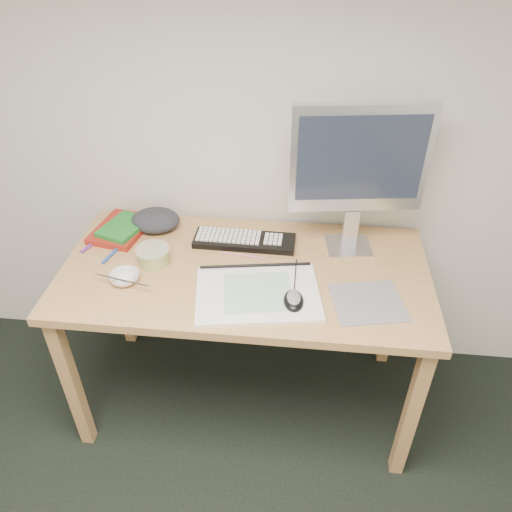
{
  "coord_description": "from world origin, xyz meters",
  "views": [
    {
      "loc": [
        0.31,
        -0.05,
        1.92
      ],
      "look_at": [
        0.16,
        1.41,
        0.83
      ],
      "focal_mm": 35.0,
      "sensor_mm": 36.0,
      "label": 1
    }
  ],
  "objects": [
    {
      "name": "marker_blue",
      "position": [
        -0.42,
        1.47,
        0.76
      ],
      "size": [
        0.05,
        0.14,
        0.01
      ],
      "primitive_type": "cylinder",
      "rotation": [
        0.0,
        1.57,
        1.33
      ],
      "color": "#1E48A7",
      "rests_on": "desk"
    },
    {
      "name": "fruit_tub",
      "position": [
        -0.25,
        1.44,
        0.78
      ],
      "size": [
        0.15,
        0.15,
        0.06
      ],
      "primitive_type": "cylinder",
      "rotation": [
        0.0,
        0.0,
        0.13
      ],
      "color": "#D5D84C",
      "rests_on": "desk"
    },
    {
      "name": "cloth_lump",
      "position": [
        -0.3,
        1.68,
        0.79
      ],
      "size": [
        0.21,
        0.19,
        0.07
      ],
      "primitive_type": "ellipsoid",
      "rotation": [
        0.0,
        0.0,
        0.32
      ],
      "color": "#272A2F",
      "rests_on": "desk"
    },
    {
      "name": "pencil_pink",
      "position": [
        0.09,
        1.51,
        0.75
      ],
      "size": [
        0.18,
        0.03,
        0.01
      ],
      "primitive_type": "cylinder",
      "rotation": [
        0.0,
        1.57,
        -0.11
      ],
      "color": "pink",
      "rests_on": "desk"
    },
    {
      "name": "keyboard",
      "position": [
        0.09,
        1.6,
        0.76
      ],
      "size": [
        0.41,
        0.14,
        0.02
      ],
      "primitive_type": "cube",
      "rotation": [
        0.0,
        0.0,
        -0.02
      ],
      "color": "black",
      "rests_on": "desk"
    },
    {
      "name": "pencil_tan",
      "position": [
        0.12,
        1.42,
        0.75
      ],
      "size": [
        0.15,
        0.09,
        0.01
      ],
      "primitive_type": "cylinder",
      "rotation": [
        0.0,
        1.57,
        -0.53
      ],
      "color": "tan",
      "rests_on": "desk"
    },
    {
      "name": "marker_purple",
      "position": [
        -0.52,
        1.53,
        0.76
      ],
      "size": [
        0.06,
        0.14,
        0.01
      ],
      "primitive_type": "cylinder",
      "rotation": [
        0.0,
        1.57,
        1.21
      ],
      "color": "#64268D",
      "rests_on": "desk"
    },
    {
      "name": "rice_bowl",
      "position": [
        -0.32,
        1.31,
        0.77
      ],
      "size": [
        0.14,
        0.14,
        0.03
      ],
      "primitive_type": "imported",
      "rotation": [
        0.0,
        0.0,
        0.31
      ],
      "color": "silver",
      "rests_on": "desk"
    },
    {
      "name": "book_green",
      "position": [
        -0.42,
        1.62,
        0.78
      ],
      "size": [
        0.2,
        0.23,
        0.02
      ],
      "primitive_type": "cube",
      "rotation": [
        0.0,
        0.0,
        -0.33
      ],
      "color": "#1C7125",
      "rests_on": "book_red"
    },
    {
      "name": "pencil_black",
      "position": [
        0.2,
        1.54,
        0.75
      ],
      "size": [
        0.17,
        0.02,
        0.01
      ],
      "primitive_type": "cylinder",
      "rotation": [
        0.0,
        1.57,
        -0.07
      ],
      "color": "black",
      "rests_on": "desk"
    },
    {
      "name": "marker_orange",
      "position": [
        -0.39,
        1.56,
        0.76
      ],
      "size": [
        0.01,
        0.12,
        0.01
      ],
      "primitive_type": "cylinder",
      "rotation": [
        0.0,
        1.57,
        1.56
      ],
      "color": "#CB4E17",
      "rests_on": "desk"
    },
    {
      "name": "chopsticks",
      "position": [
        -0.31,
        1.27,
        0.79
      ],
      "size": [
        0.21,
        0.06,
        0.02
      ],
      "primitive_type": "cylinder",
      "rotation": [
        0.0,
        1.57,
        -0.22
      ],
      "color": "#AAAAAC",
      "rests_on": "rice_bowl"
    },
    {
      "name": "book_red",
      "position": [
        -0.44,
        1.63,
        0.76
      ],
      "size": [
        0.23,
        0.29,
        0.03
      ],
      "primitive_type": "cube",
      "rotation": [
        0.0,
        0.0,
        -0.17
      ],
      "color": "maroon",
      "rests_on": "desk"
    },
    {
      "name": "mouse",
      "position": [
        0.3,
        1.25,
        0.78
      ],
      "size": [
        0.08,
        0.12,
        0.04
      ],
      "primitive_type": "ellipsoid",
      "rotation": [
        0.0,
        0.0,
        0.1
      ],
      "color": "black",
      "rests_on": "sketchpad"
    },
    {
      "name": "monitor",
      "position": [
        0.51,
        1.62,
        1.12
      ],
      "size": [
        0.51,
        0.18,
        0.59
      ],
      "rotation": [
        0.0,
        0.0,
        0.14
      ],
      "color": "silver",
      "rests_on": "desk"
    },
    {
      "name": "desk",
      "position": [
        0.11,
        1.43,
        0.67
      ],
      "size": [
        1.4,
        0.7,
        0.75
      ],
      "color": "tan",
      "rests_on": "ground"
    },
    {
      "name": "sketchpad",
      "position": [
        0.17,
        1.29,
        0.76
      ],
      "size": [
        0.48,
        0.38,
        0.01
      ],
      "primitive_type": "cube",
      "rotation": [
        0.0,
        0.0,
        0.16
      ],
      "color": "silver",
      "rests_on": "desk"
    },
    {
      "name": "mousepad",
      "position": [
        0.56,
        1.29,
        0.75
      ],
      "size": [
        0.28,
        0.27,
        0.0
      ],
      "primitive_type": "cube",
      "rotation": [
        0.0,
        0.0,
        0.21
      ],
      "color": "slate",
      "rests_on": "desk"
    }
  ]
}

